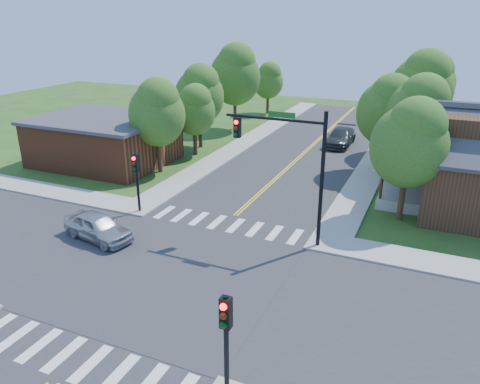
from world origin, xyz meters
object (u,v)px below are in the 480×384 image
at_px(car_dgrey, 340,137).
at_px(signal_mast_ne, 290,155).
at_px(signal_pole_se, 226,329).
at_px(signal_pole_nw, 136,172).
at_px(car_silver, 98,227).

bearing_deg(car_dgrey, signal_mast_ne, -85.38).
bearing_deg(signal_mast_ne, car_dgrey, 94.52).
xyz_separation_m(signal_pole_se, car_dgrey, (-3.30, 31.62, -1.90)).
bearing_deg(signal_mast_ne, signal_pole_se, -81.44).
height_order(signal_mast_ne, signal_pole_nw, signal_mast_ne).
height_order(signal_pole_nw, car_silver, signal_pole_nw).
relative_size(signal_mast_ne, car_silver, 1.58).
height_order(signal_mast_ne, car_silver, signal_mast_ne).
relative_size(signal_mast_ne, signal_pole_se, 1.89).
height_order(signal_pole_nw, car_dgrey, signal_pole_nw).
distance_m(signal_mast_ne, signal_pole_se, 11.55).
height_order(signal_mast_ne, car_dgrey, signal_mast_ne).
height_order(signal_mast_ne, signal_pole_se, signal_mast_ne).
xyz_separation_m(signal_mast_ne, signal_pole_se, (1.69, -11.21, -2.19)).
bearing_deg(signal_pole_nw, car_silver, -88.58).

